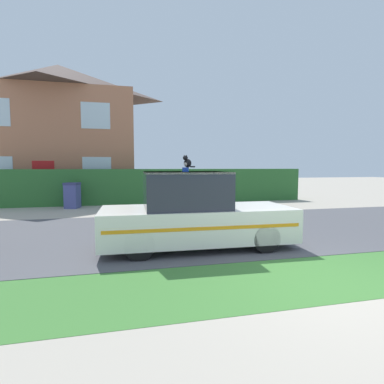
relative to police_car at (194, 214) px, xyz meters
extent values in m
plane|color=#A89E8E|center=(1.50, -2.65, -0.76)|extent=(80.00, 80.00, 0.00)
cube|color=#4C4C51|center=(1.50, 1.69, -0.75)|extent=(28.00, 5.91, 0.01)
cube|color=#3D7533|center=(1.50, -2.21, -0.76)|extent=(28.00, 1.90, 0.01)
cube|color=#2D662D|center=(0.08, 8.41, 0.09)|extent=(15.46, 0.68, 1.70)
cylinder|color=black|center=(1.36, -0.77, -0.45)|extent=(0.60, 0.22, 0.59)
cylinder|color=black|center=(1.41, 0.68, -0.45)|extent=(0.60, 0.22, 0.59)
cylinder|color=black|center=(-1.25, -0.68, -0.45)|extent=(0.60, 0.22, 0.59)
cylinder|color=black|center=(-1.21, 0.76, -0.45)|extent=(0.60, 0.22, 0.59)
cube|color=silver|center=(0.08, 0.00, -0.22)|extent=(4.27, 1.78, 0.73)
cube|color=#232833|center=(-0.19, 0.01, 0.54)|extent=(1.83, 1.54, 0.80)
cube|color=silver|center=(-0.19, 0.01, 0.92)|extent=(1.83, 1.54, 0.04)
cube|color=orange|center=(0.05, -0.83, -0.17)|extent=(4.01, 0.14, 0.07)
cube|color=orange|center=(0.10, 0.82, -0.17)|extent=(4.01, 0.14, 0.07)
cylinder|color=blue|center=(-0.19, 0.01, 0.99)|extent=(0.14, 0.14, 0.09)
ellipsoid|color=black|center=(-0.15, -0.01, 1.13)|extent=(0.25, 0.25, 0.18)
ellipsoid|color=beige|center=(-0.20, -0.07, 1.12)|extent=(0.10, 0.10, 0.10)
sphere|color=black|center=(-0.21, -0.08, 1.24)|extent=(0.11, 0.11, 0.11)
cone|color=black|center=(-0.23, -0.06, 1.29)|extent=(0.04, 0.04, 0.04)
cone|color=black|center=(-0.19, -0.10, 1.29)|extent=(0.04, 0.04, 0.04)
cylinder|color=black|center=(-0.04, -0.02, 1.05)|extent=(0.15, 0.15, 0.03)
cube|color=#A86B4C|center=(-5.04, 12.76, 2.19)|extent=(8.28, 6.49, 5.90)
pyramid|color=#473833|center=(-5.04, 12.76, 6.04)|extent=(8.69, 6.81, 1.81)
cube|color=red|center=(-5.27, 9.51, 0.29)|extent=(1.00, 0.02, 2.10)
cube|color=silver|center=(-2.76, 9.51, 0.89)|extent=(1.40, 0.02, 1.30)
cube|color=silver|center=(-2.76, 9.51, 3.60)|extent=(1.40, 0.02, 1.30)
cube|color=#474C8C|center=(-3.67, 7.45, -0.25)|extent=(0.66, 0.71, 1.02)
cube|color=navy|center=(-3.67, 7.45, 0.31)|extent=(0.70, 0.75, 0.10)
camera|label=1|loc=(-1.56, -6.43, 1.05)|focal=28.00mm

